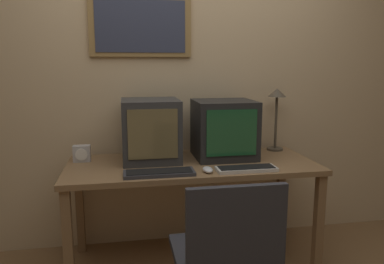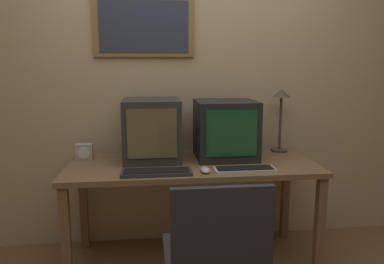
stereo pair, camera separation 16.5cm
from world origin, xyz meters
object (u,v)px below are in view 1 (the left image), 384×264
object	(u,v)px
monitor_right	(224,129)
mouse_near_keyboard	(208,170)
keyboard_side	(246,169)
desk_lamp	(277,105)
desk_clock	(82,154)
monitor_left	(151,130)
keyboard_main	(159,173)

from	to	relation	value
monitor_right	mouse_near_keyboard	distance (m)	0.46
mouse_near_keyboard	keyboard_side	bearing A→B (deg)	-2.35
desk_lamp	desk_clock	bearing A→B (deg)	-176.28
monitor_left	mouse_near_keyboard	bearing A→B (deg)	-48.22
monitor_left	desk_lamp	bearing A→B (deg)	8.19
monitor_left	monitor_right	bearing A→B (deg)	-0.33
monitor_left	keyboard_main	xyz separation A→B (m)	(0.02, -0.37, -0.20)
keyboard_side	desk_lamp	size ratio (longest dim) A/B	0.80
monitor_right	desk_clock	bearing A→B (deg)	177.16
monitor_right	desk_lamp	distance (m)	0.51
keyboard_side	desk_clock	size ratio (longest dim) A/B	3.32
monitor_left	mouse_near_keyboard	xyz separation A→B (m)	(0.33, -0.37, -0.20)
mouse_near_keyboard	monitor_right	bearing A→B (deg)	61.12
monitor_left	keyboard_side	world-z (taller)	monitor_left
keyboard_main	mouse_near_keyboard	distance (m)	0.31
monitor_left	keyboard_side	xyz separation A→B (m)	(0.58, -0.38, -0.20)
monitor_right	mouse_near_keyboard	size ratio (longest dim) A/B	3.82
monitor_left	keyboard_main	world-z (taller)	monitor_left
keyboard_side	desk_lamp	bearing A→B (deg)	51.75
monitor_right	keyboard_main	bearing A→B (deg)	-144.29
keyboard_side	desk_lamp	xyz separation A→B (m)	(0.41, 0.52, 0.35)
desk_lamp	monitor_left	bearing A→B (deg)	-171.81
monitor_right	desk_clock	size ratio (longest dim) A/B	3.64
keyboard_main	mouse_near_keyboard	size ratio (longest dim) A/B	3.93
keyboard_main	desk_lamp	bearing A→B (deg)	27.82
keyboard_side	monitor_right	bearing A→B (deg)	97.55
monitor_left	desk_lamp	xyz separation A→B (m)	(0.99, 0.14, 0.15)
monitor_left	keyboard_side	bearing A→B (deg)	-33.13
mouse_near_keyboard	desk_clock	bearing A→B (deg)	152.83
monitor_left	desk_clock	world-z (taller)	monitor_left
monitor_left	keyboard_side	distance (m)	0.72
keyboard_side	desk_clock	world-z (taller)	desk_clock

